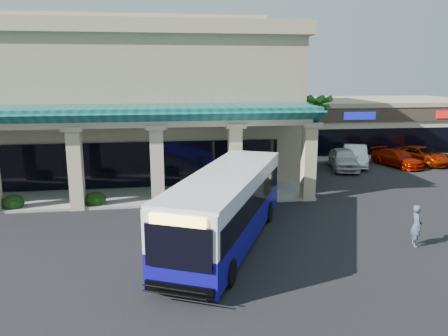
{
  "coord_description": "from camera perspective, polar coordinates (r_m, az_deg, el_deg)",
  "views": [
    {
      "loc": [
        -2.63,
        -19.49,
        7.59
      ],
      "look_at": [
        0.82,
        4.91,
        2.2
      ],
      "focal_mm": 35.0,
      "sensor_mm": 36.0,
      "label": 1
    }
  ],
  "objects": [
    {
      "name": "palm_1",
      "position": [
        35.92,
        11.8,
        4.58
      ],
      "size": [
        2.4,
        2.4,
        5.8
      ],
      "primitive_type": null,
      "color": "#1B5D19",
      "rests_on": "ground"
    },
    {
      "name": "car_white",
      "position": [
        37.85,
        16.72,
        1.56
      ],
      "size": [
        3.55,
        5.49,
        1.71
      ],
      "primitive_type": "imported",
      "rotation": [
        0.0,
        0.0,
        -0.37
      ],
      "color": "white",
      "rests_on": "ground"
    },
    {
      "name": "arcade",
      "position": [
        27.24,
        -19.29,
        1.62
      ],
      "size": [
        30.0,
        6.2,
        5.7
      ],
      "primitive_type": null,
      "color": "#0E5554",
      "rests_on": "ground"
    },
    {
      "name": "car_silver",
      "position": [
        36.19,
        15.37,
        1.16
      ],
      "size": [
        3.15,
        5.33,
        1.7
      ],
      "primitive_type": "imported",
      "rotation": [
        0.0,
        0.0,
        -0.24
      ],
      "color": "silver",
      "rests_on": "ground"
    },
    {
      "name": "palm_0",
      "position": [
        32.73,
        11.95,
        4.54
      ],
      "size": [
        2.4,
        2.4,
        6.6
      ],
      "primitive_type": null,
      "color": "#1B5D19",
      "rests_on": "ground"
    },
    {
      "name": "car_red",
      "position": [
        38.79,
        21.71,
        1.22
      ],
      "size": [
        3.19,
        5.14,
        1.39
      ],
      "primitive_type": "imported",
      "rotation": [
        0.0,
        0.0,
        0.28
      ],
      "color": "#9A1300",
      "rests_on": "ground"
    },
    {
      "name": "pedestrian",
      "position": [
        21.32,
        23.83,
        -6.91
      ],
      "size": [
        0.61,
        0.78,
        1.9
      ],
      "primitive_type": "imported",
      "rotation": [
        0.0,
        0.0,
        1.31
      ],
      "color": "#3E495C",
      "rests_on": "ground"
    },
    {
      "name": "strip_mall",
      "position": [
        48.4,
        17.32,
        5.69
      ],
      "size": [
        22.5,
        12.5,
        4.9
      ],
      "primitive_type": null,
      "color": "beige",
      "rests_on": "ground"
    },
    {
      "name": "ground",
      "position": [
        21.08,
        -0.34,
        -8.77
      ],
      "size": [
        110.0,
        110.0,
        0.0
      ],
      "primitive_type": "plane",
      "color": "black"
    },
    {
      "name": "car_gray",
      "position": [
        40.64,
        24.31,
        1.53
      ],
      "size": [
        4.39,
        5.86,
        1.48
      ],
      "primitive_type": "imported",
      "rotation": [
        0.0,
        0.0,
        0.42
      ],
      "color": "#901B01",
      "rests_on": "ground"
    },
    {
      "name": "transit_bus",
      "position": [
        19.61,
        0.38,
        -5.29
      ],
      "size": [
        7.44,
        11.9,
        3.3
      ],
      "primitive_type": null,
      "rotation": [
        0.0,
        0.0,
        -0.43
      ],
      "color": "#100C92",
      "rests_on": "ground"
    },
    {
      "name": "broadleaf_tree",
      "position": [
        40.13,
        6.67,
        4.83
      ],
      "size": [
        2.6,
        2.6,
        4.81
      ],
      "primitive_type": null,
      "color": "black",
      "rests_on": "ground"
    },
    {
      "name": "main_building",
      "position": [
        35.94,
        -16.83,
        8.77
      ],
      "size": [
        30.8,
        14.8,
        11.35
      ],
      "primitive_type": null,
      "color": "tan",
      "rests_on": "ground"
    }
  ]
}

